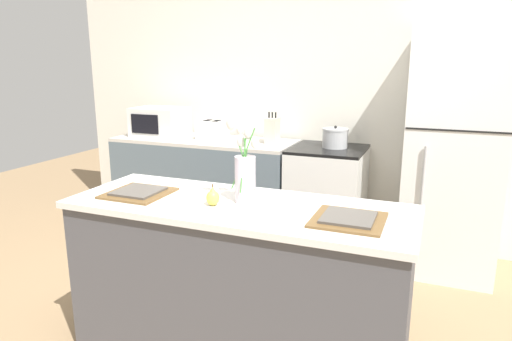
% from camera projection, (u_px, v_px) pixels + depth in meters
% --- Properties ---
extents(back_wall, '(5.20, 0.08, 2.70)m').
position_uv_depth(back_wall, '(329.00, 90.00, 4.05)').
color(back_wall, silver).
rests_on(back_wall, ground_plane).
extents(kitchen_island, '(1.80, 0.66, 0.89)m').
position_uv_depth(kitchen_island, '(239.00, 281.00, 2.46)').
color(kitchen_island, '#4C4C51').
rests_on(kitchen_island, ground_plane).
extents(back_counter, '(1.68, 0.60, 0.91)m').
position_uv_depth(back_counter, '(205.00, 186.00, 4.29)').
color(back_counter, slate).
rests_on(back_counter, ground_plane).
extents(stove_range, '(0.60, 0.61, 0.91)m').
position_uv_depth(stove_range, '(326.00, 200.00, 3.87)').
color(stove_range, silver).
rests_on(stove_range, ground_plane).
extents(refrigerator, '(0.68, 0.67, 1.85)m').
position_uv_depth(refrigerator, '(453.00, 154.00, 3.41)').
color(refrigerator, white).
rests_on(refrigerator, ground_plane).
extents(flower_vase, '(0.16, 0.16, 0.45)m').
position_uv_depth(flower_vase, '(245.00, 172.00, 2.35)').
color(flower_vase, silver).
rests_on(flower_vase, kitchen_island).
extents(pear_figurine, '(0.07, 0.07, 0.11)m').
position_uv_depth(pear_figurine, '(213.00, 197.00, 2.32)').
color(pear_figurine, '#E5CC4C').
rests_on(pear_figurine, kitchen_island).
extents(plate_setting_left, '(0.33, 0.33, 0.02)m').
position_uv_depth(plate_setting_left, '(138.00, 192.00, 2.52)').
color(plate_setting_left, brown).
rests_on(plate_setting_left, kitchen_island).
extents(plate_setting_right, '(0.33, 0.33, 0.02)m').
position_uv_depth(plate_setting_right, '(348.00, 219.00, 2.10)').
color(plate_setting_right, brown).
rests_on(plate_setting_right, kitchen_island).
extents(toaster, '(0.28, 0.18, 0.17)m').
position_uv_depth(toaster, '(212.00, 130.00, 4.15)').
color(toaster, silver).
rests_on(toaster, back_counter).
extents(cooking_pot, '(0.21, 0.21, 0.18)m').
position_uv_depth(cooking_pot, '(335.00, 138.00, 3.75)').
color(cooking_pot, '#B2B5B7').
rests_on(cooking_pot, stove_range).
extents(microwave, '(0.48, 0.37, 0.27)m').
position_uv_depth(microwave, '(160.00, 122.00, 4.32)').
color(microwave, white).
rests_on(microwave, back_counter).
extents(knife_block, '(0.10, 0.14, 0.27)m').
position_uv_depth(knife_block, '(272.00, 130.00, 3.95)').
color(knife_block, beige).
rests_on(knife_block, back_counter).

